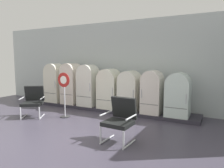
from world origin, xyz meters
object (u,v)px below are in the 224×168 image
(armchair_right, at_px, (120,118))
(refrigerator_0, at_px, (55,82))
(refrigerator_4, at_px, (130,90))
(refrigerator_5, at_px, (152,91))
(sign_stand, at_px, (64,96))
(refrigerator_3, at_px, (109,88))
(armchair_left, at_px, (33,100))
(refrigerator_2, at_px, (88,84))
(refrigerator_6, at_px, (178,94))
(refrigerator_1, at_px, (71,82))

(armchair_right, bearing_deg, refrigerator_0, 150.37)
(refrigerator_4, bearing_deg, refrigerator_0, -179.22)
(refrigerator_5, xyz_separation_m, sign_stand, (-2.46, -1.40, -0.14))
(refrigerator_3, relative_size, armchair_left, 1.42)
(refrigerator_2, xyz_separation_m, armchair_right, (2.48, -2.36, -0.39))
(refrigerator_2, relative_size, refrigerator_5, 1.11)
(refrigerator_4, bearing_deg, armchair_left, -144.87)
(refrigerator_0, xyz_separation_m, armchair_left, (0.73, -1.79, -0.40))
(refrigerator_6, xyz_separation_m, armchair_left, (-4.22, -1.83, -0.27))
(refrigerator_5, relative_size, refrigerator_6, 1.03)
(refrigerator_0, xyz_separation_m, sign_stand, (1.68, -1.38, -0.24))
(refrigerator_1, height_order, refrigerator_4, refrigerator_1)
(refrigerator_3, bearing_deg, refrigerator_5, -0.57)
(refrigerator_4, height_order, armchair_right, refrigerator_4)
(refrigerator_5, bearing_deg, refrigerator_4, 178.39)
(refrigerator_3, bearing_deg, refrigerator_4, 0.48)
(refrigerator_1, xyz_separation_m, armchair_left, (-0.11, -1.83, -0.41))
(refrigerator_3, xyz_separation_m, refrigerator_6, (2.40, -0.00, -0.04))
(armchair_left, bearing_deg, refrigerator_3, 45.16)
(refrigerator_3, height_order, refrigerator_4, refrigerator_3)
(refrigerator_0, height_order, refrigerator_2, refrigerator_0)
(refrigerator_6, bearing_deg, refrigerator_4, 179.60)
(refrigerator_1, relative_size, refrigerator_4, 1.17)
(refrigerator_1, height_order, refrigerator_3, refrigerator_1)
(armchair_left, bearing_deg, sign_stand, 23.66)
(refrigerator_0, height_order, sign_stand, refrigerator_0)
(refrigerator_4, bearing_deg, refrigerator_2, -178.88)
(refrigerator_3, distance_m, armchair_left, 2.60)
(armchair_left, distance_m, armchair_right, 3.45)
(armchair_left, relative_size, armchair_right, 1.00)
(refrigerator_3, xyz_separation_m, refrigerator_5, (1.59, -0.02, 0.00))
(refrigerator_1, xyz_separation_m, sign_stand, (0.84, -1.42, -0.25))
(refrigerator_4, xyz_separation_m, armchair_right, (0.79, -2.40, -0.28))
(refrigerator_6, relative_size, armchair_right, 1.36)
(refrigerator_2, height_order, refrigerator_4, refrigerator_2)
(refrigerator_1, bearing_deg, refrigerator_5, -0.28)
(refrigerator_4, bearing_deg, refrigerator_1, -179.85)
(refrigerator_2, bearing_deg, refrigerator_6, 0.38)
(refrigerator_0, height_order, refrigerator_5, refrigerator_0)
(refrigerator_1, relative_size, refrigerator_3, 1.13)
(refrigerator_0, xyz_separation_m, refrigerator_6, (4.96, 0.03, -0.13))
(refrigerator_4, height_order, refrigerator_6, refrigerator_4)
(refrigerator_0, bearing_deg, refrigerator_5, 0.32)
(refrigerator_0, bearing_deg, armchair_left, -67.76)
(armchair_right, bearing_deg, refrigerator_3, 123.44)
(refrigerator_5, relative_size, armchair_left, 1.40)
(refrigerator_3, bearing_deg, refrigerator_1, 179.99)
(refrigerator_4, relative_size, sign_stand, 0.95)
(refrigerator_4, bearing_deg, refrigerator_5, -1.61)
(refrigerator_0, xyz_separation_m, refrigerator_4, (3.35, 0.05, -0.12))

